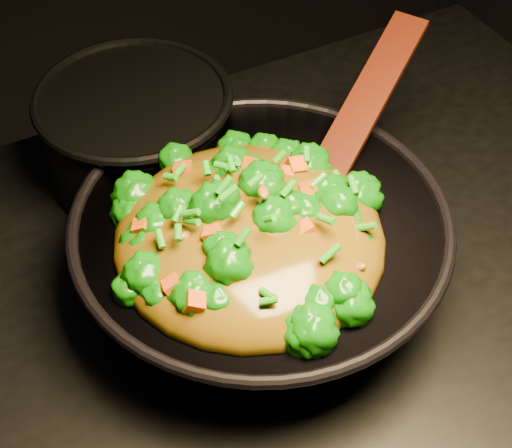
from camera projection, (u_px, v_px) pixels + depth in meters
wok at (261, 254)px, 0.80m from camera, size 0.40×0.40×0.10m
stir_fry at (249, 210)px, 0.71m from camera, size 0.30×0.30×0.09m
spatula at (360, 113)px, 0.80m from camera, size 0.22×0.16×0.10m
back_pot at (138, 135)px, 0.91m from camera, size 0.28×0.28×0.12m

